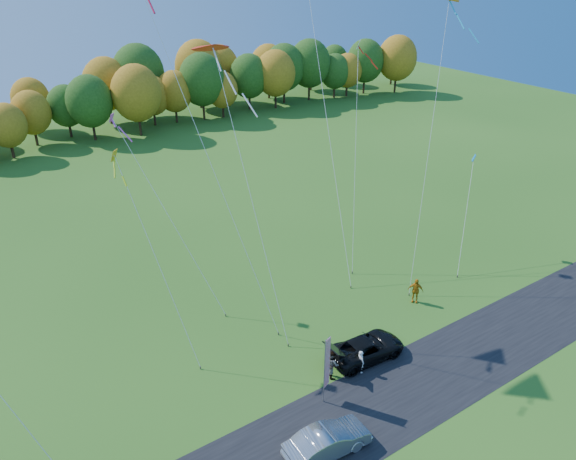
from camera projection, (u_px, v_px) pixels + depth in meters
ground at (341, 364)px, 35.48m from camera, size 160.00×160.00×0.00m
asphalt_strip at (385, 402)px, 32.53m from camera, size 90.00×6.00×0.01m
tree_line at (86, 141)px, 76.07m from camera, size 116.00×12.00×10.00m
black_suv at (366, 348)px, 35.77m from camera, size 5.31×2.74×1.43m
silver_sedan at (328, 441)px, 28.96m from camera, size 4.82×1.95×1.56m
person_tailgate_a at (361, 361)px, 34.52m from camera, size 0.46×0.63×1.58m
person_tailgate_b at (333, 363)px, 34.11m from camera, size 1.02×1.13×1.89m
person_east at (415, 290)px, 41.27m from camera, size 1.10×1.18×1.94m
feather_flag at (327, 363)px, 31.50m from camera, size 0.55×0.27×4.44m
kite_delta_blue at (203, 143)px, 34.91m from camera, size 6.21×10.98×26.34m
kite_parafoil_orange at (326, 115)px, 43.92m from camera, size 6.01×13.59×23.85m
kite_delta_red at (236, 128)px, 35.16m from camera, size 2.52×9.24×19.43m
kite_parafoil_rainbow at (429, 147)px, 41.59m from camera, size 8.49×6.14×20.80m
kite_diamond_yellow at (158, 263)px, 33.92m from camera, size 2.30×6.55×13.34m
kite_diamond_green at (3, 399)px, 26.96m from camera, size 3.88×6.65×8.66m
kite_diamond_white at (355, 159)px, 44.54m from camera, size 4.79×6.18×17.37m
kite_diamond_pink at (170, 218)px, 39.16m from camera, size 4.18×8.75×13.72m
kite_diamond_blue_low at (466, 216)px, 45.52m from camera, size 5.39×4.34×8.53m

